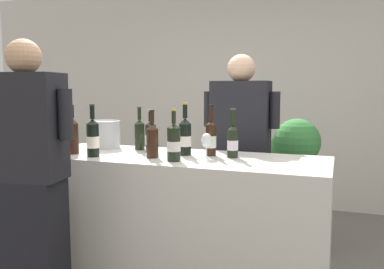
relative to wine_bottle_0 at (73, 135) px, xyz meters
name	(u,v)px	position (x,y,z in m)	size (l,w,h in m)	color
wall_back	(255,93)	(0.71, 2.75, 0.27)	(8.00, 0.10, 2.80)	beige
counter	(177,229)	(0.71, 0.15, -0.63)	(1.97, 0.70, 1.00)	beige
wine_bottle_0	(73,135)	(0.00, 0.00, 0.00)	(0.08, 0.08, 0.34)	black
wine_bottle_1	(233,140)	(1.07, 0.23, -0.02)	(0.07, 0.07, 0.32)	black
wine_bottle_2	(140,134)	(0.34, 0.33, -0.01)	(0.07, 0.07, 0.32)	black
wine_bottle_3	(151,137)	(0.46, 0.27, -0.02)	(0.08, 0.08, 0.30)	black
wine_bottle_4	(152,139)	(0.58, 0.05, -0.01)	(0.08, 0.08, 0.31)	black
wine_bottle_5	(185,136)	(0.74, 0.22, 0.00)	(0.08, 0.08, 0.36)	black
wine_bottle_6	(93,138)	(0.20, -0.05, 0.00)	(0.08, 0.08, 0.35)	black
wine_bottle_7	(211,138)	(0.92, 0.26, -0.01)	(0.07, 0.07, 0.34)	black
wine_bottle_8	(174,142)	(0.76, -0.02, -0.01)	(0.09, 0.09, 0.32)	black
wine_glass	(207,141)	(0.92, 0.14, -0.02)	(0.08, 0.08, 0.17)	silver
ice_bucket	(105,134)	(0.04, 0.33, -0.03)	(0.24, 0.24, 0.21)	silver
person_server	(240,167)	(1.00, 0.78, -0.30)	(0.60, 0.24, 1.71)	black
person_guest	(30,194)	(0.07, -0.50, -0.29)	(0.55, 0.30, 1.72)	black
potted_shrub	(290,167)	(1.32, 1.41, -0.39)	(0.52, 0.54, 1.19)	brown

